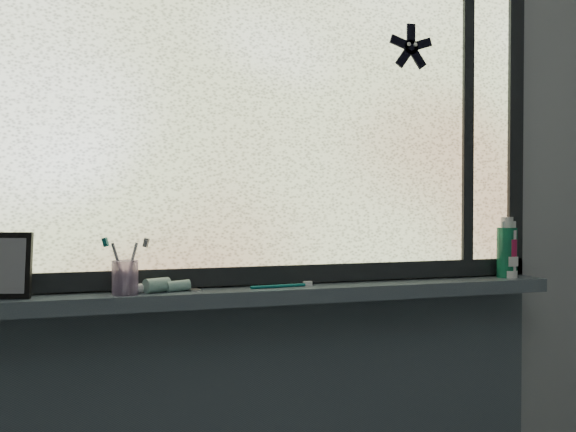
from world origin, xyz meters
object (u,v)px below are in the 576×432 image
at_px(toothbrush_cup, 125,278).
at_px(mouthwash_bottle, 507,247).
at_px(cream_tube, 508,248).
at_px(vanity_mirror, 5,265).

relative_size(toothbrush_cup, mouthwash_bottle, 0.56).
bearing_deg(cream_tube, toothbrush_cup, -179.24).
relative_size(vanity_mirror, cream_tube, 1.28).
bearing_deg(mouthwash_bottle, vanity_mirror, 179.83).
xyz_separation_m(vanity_mirror, cream_tube, (1.44, -0.01, 0.01)).
height_order(vanity_mirror, cream_tube, vanity_mirror).
distance_m(vanity_mirror, mouthwash_bottle, 1.44).
bearing_deg(cream_tube, mouthwash_bottle, 103.64).
height_order(vanity_mirror, toothbrush_cup, vanity_mirror).
xyz_separation_m(toothbrush_cup, cream_tube, (1.16, 0.02, 0.05)).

